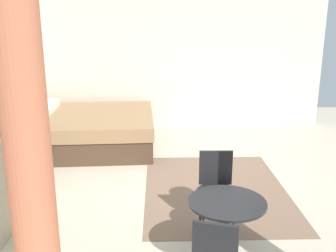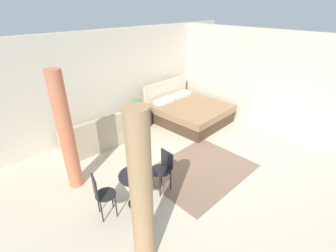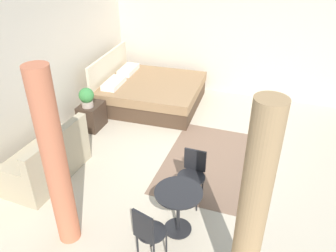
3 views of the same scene
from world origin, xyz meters
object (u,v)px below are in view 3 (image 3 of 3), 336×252
bed (150,92)px  balcony_table (178,204)px  nightstand (92,116)px  cafe_chair_near_window (193,171)px  potted_plant (87,97)px  couch (46,162)px  cafe_chair_near_couch (148,232)px

bed → balcony_table: 3.93m
nightstand → cafe_chair_near_window: (-1.42, -2.56, 0.27)m
bed → potted_plant: size_ratio=5.65×
balcony_table → cafe_chair_near_window: size_ratio=0.81×
bed → couch: size_ratio=1.51×
nightstand → balcony_table: 3.29m
balcony_table → cafe_chair_near_couch: 0.66m
nightstand → cafe_chair_near_window: bearing=-119.0°
couch → cafe_chair_near_window: bearing=-83.8°
couch → potted_plant: bearing=4.3°
bed → nightstand: bed is taller
couch → potted_plant: potted_plant is taller
potted_plant → balcony_table: bearing=-127.9°
potted_plant → cafe_chair_near_couch: potted_plant is taller
balcony_table → cafe_chair_near_window: (0.66, -0.01, 0.06)m
couch → cafe_chair_near_couch: (-1.03, -2.24, 0.24)m
bed → couch: (-3.08, 0.62, -0.00)m
couch → nightstand: 1.69m
nightstand → balcony_table: balcony_table is taller
potted_plant → cafe_chair_near_couch: size_ratio=0.45×
balcony_table → cafe_chair_near_window: cafe_chair_near_window is taller
bed → potted_plant: bed is taller
couch → balcony_table: bearing=-99.3°
nightstand → cafe_chair_near_window: 2.94m
couch → balcony_table: (-0.40, -2.43, 0.18)m
bed → nightstand: (-1.40, 0.73, -0.04)m
couch → cafe_chair_near_window: 2.46m
cafe_chair_near_window → potted_plant: bearing=62.7°
nightstand → cafe_chair_near_couch: bearing=-139.0°
cafe_chair_near_couch → bed: bearing=21.6°
balcony_table → nightstand: bearing=50.7°
couch → cafe_chair_near_window: size_ratio=1.76×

